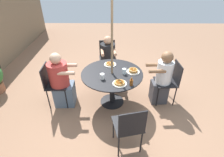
% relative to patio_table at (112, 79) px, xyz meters
% --- Properties ---
extents(ground_plane, '(12.00, 12.00, 0.00)m').
position_rel_patio_table_xyz_m(ground_plane, '(0.00, 0.00, -0.58)').
color(ground_plane, '#8C664C').
extents(patio_table, '(1.20, 1.20, 0.72)m').
position_rel_patio_table_xyz_m(patio_table, '(0.00, 0.00, 0.00)').
color(patio_table, black).
rests_on(patio_table, ground).
extents(umbrella_pole, '(0.04, 0.04, 2.36)m').
position_rel_patio_table_xyz_m(umbrella_pole, '(0.00, 0.00, 0.60)').
color(umbrella_pole, '#846B4C').
rests_on(umbrella_pole, ground).
extents(patio_chair_north, '(0.43, 0.43, 0.90)m').
position_rel_patio_table_xyz_m(patio_chair_north, '(-0.05, 1.18, -0.06)').
color(patio_chair_north, black).
rests_on(patio_chair_north, ground).
extents(diner_north, '(0.39, 0.54, 1.16)m').
position_rel_patio_table_xyz_m(diner_north, '(-0.04, 1.00, -0.06)').
color(diner_north, slate).
rests_on(diner_north, ground).
extents(patio_chair_east, '(0.50, 0.50, 0.90)m').
position_rel_patio_table_xyz_m(patio_chair_east, '(-1.15, -0.26, -0.06)').
color(patio_chair_east, black).
rests_on(patio_chair_east, ground).
extents(patio_chair_south, '(0.44, 0.44, 0.90)m').
position_rel_patio_table_xyz_m(patio_chair_south, '(0.07, -1.18, -0.06)').
color(patio_chair_south, black).
rests_on(patio_chair_south, ground).
extents(diner_south, '(0.34, 0.51, 1.15)m').
position_rel_patio_table_xyz_m(diner_south, '(0.06, -1.01, -0.04)').
color(diner_south, '#3D3D42').
rests_on(diner_south, ground).
extents(patio_chair_west, '(0.46, 0.46, 0.90)m').
position_rel_patio_table_xyz_m(patio_chair_west, '(1.17, 0.13, -0.06)').
color(patio_chair_west, black).
rests_on(patio_chair_west, ground).
extents(diner_west, '(0.56, 0.40, 1.10)m').
position_rel_patio_table_xyz_m(diner_west, '(1.00, 0.11, -0.09)').
color(diner_west, beige).
rests_on(diner_west, ground).
extents(pancake_plate_a, '(0.25, 0.25, 0.05)m').
position_rel_patio_table_xyz_m(pancake_plate_a, '(0.33, 0.04, 0.15)').
color(pancake_plate_a, silver).
rests_on(pancake_plate_a, patio_table).
extents(pancake_plate_b, '(0.25, 0.25, 0.05)m').
position_rel_patio_table_xyz_m(pancake_plate_b, '(-0.37, -0.14, 0.16)').
color(pancake_plate_b, silver).
rests_on(pancake_plate_b, patio_table).
extents(pancake_plate_c, '(0.25, 0.25, 0.08)m').
position_rel_patio_table_xyz_m(pancake_plate_c, '(0.04, -0.41, 0.17)').
color(pancake_plate_c, silver).
rests_on(pancake_plate_c, patio_table).
extents(syrup_bottle, '(0.08, 0.06, 0.15)m').
position_rel_patio_table_xyz_m(syrup_bottle, '(-0.40, -0.34, 0.20)').
color(syrup_bottle, brown).
rests_on(syrup_bottle, patio_table).
extents(coffee_cup, '(0.08, 0.08, 0.11)m').
position_rel_patio_table_xyz_m(coffee_cup, '(-0.21, 0.18, 0.19)').
color(coffee_cup, white).
rests_on(coffee_cup, patio_table).
extents(drinking_glass_a, '(0.08, 0.08, 0.11)m').
position_rel_patio_table_xyz_m(drinking_glass_a, '(-0.02, -0.23, 0.19)').
color(drinking_glass_a, silver).
rests_on(drinking_glass_a, patio_table).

